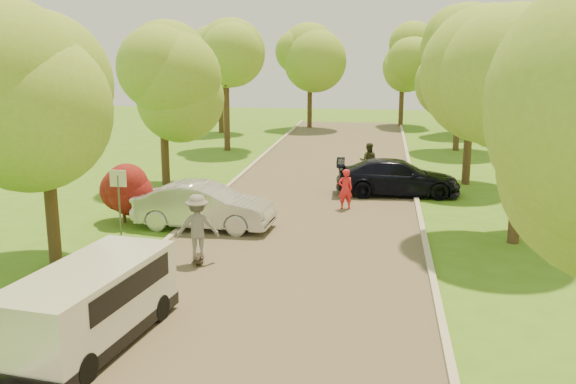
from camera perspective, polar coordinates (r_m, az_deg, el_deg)
The scene contains 23 objects.
ground at distance 16.60m, azimuth -1.21°, elevation -8.55°, with size 100.00×100.00×0.00m, color #466D1A.
road at distance 24.16m, azimuth 1.96°, elevation -1.73°, with size 8.00×60.00×0.01m, color #4C4438.
curb_left at distance 24.91m, azimuth -7.34°, elevation -1.25°, with size 0.18×60.00×0.12m, color #B2AD9E.
curb_right at distance 24.05m, azimuth 11.60°, elevation -1.92°, with size 0.18×60.00×0.12m, color #B2AD9E.
street_sign at distance 21.47m, azimuth -14.83°, elevation 0.30°, with size 0.55×0.06×2.17m.
red_shrub at distance 23.11m, azimuth -14.46°, elevation -0.00°, with size 1.70×1.70×1.95m.
tree_l_mida at distance 18.55m, azimuth -20.55°, elevation 9.30°, with size 4.71×4.60×7.39m.
tree_l_midb at distance 28.87m, azimuth -10.79°, elevation 9.62°, with size 4.30×4.20×6.62m.
tree_l_far at distance 38.33m, azimuth -5.26°, elevation 11.80°, with size 4.92×4.80×7.79m.
tree_r_mida at distance 20.74m, azimuth 21.08°, elevation 10.54°, with size 5.13×5.00×7.95m.
tree_r_midb at distance 29.55m, azimuth 16.43°, elevation 9.97°, with size 4.51×4.40×7.01m.
tree_r_far at distance 39.53m, azimuth 15.48°, elevation 11.96°, with size 5.33×5.20×8.34m.
tree_bg_a at distance 46.67m, azimuth -5.82°, elevation 11.75°, with size 5.12×5.00×7.72m.
tree_bg_b at distance 47.59m, azimuth 15.52°, elevation 11.65°, with size 5.12×5.00×7.95m.
tree_bg_c at distance 49.56m, azimuth 2.22°, elevation 11.51°, with size 4.92×4.80×7.33m.
tree_bg_d at distance 51.29m, azimuth 10.44°, elevation 11.68°, with size 5.12×5.00×7.72m.
minivan at distance 13.95m, azimuth -17.08°, elevation -9.48°, with size 2.35×4.68×1.67m.
silver_sedan at distance 21.92m, azimuth -7.47°, elevation -1.24°, with size 1.65×4.73×1.56m, color #B8B7BC.
dark_sedan at distance 27.11m, azimuth 9.73°, elevation 1.29°, with size 2.08×5.13×1.49m, color black.
longboard at distance 18.66m, azimuth -7.96°, elevation -5.90°, with size 0.51×1.00×0.11m.
skateboarder at distance 18.38m, azimuth -8.05°, elevation -3.07°, with size 1.21×0.70×1.87m, color slate.
person_striped at distance 24.42m, azimuth 5.11°, elevation 0.25°, with size 0.57×0.37×1.56m, color red.
person_olive at distance 30.24m, azimuth 7.16°, elevation 2.75°, with size 0.83×0.65×1.71m, color #30341F.
Camera 1 is at (2.61, -15.26, 6.00)m, focal length 40.00 mm.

